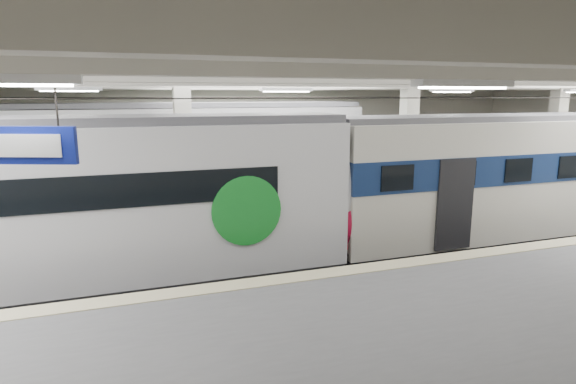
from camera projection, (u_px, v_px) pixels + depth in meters
name	position (u px, v px, depth m)	size (l,w,h in m)	color
station_hall	(338.00, 161.00, 11.37)	(36.00, 24.00, 5.75)	black
modern_emu	(146.00, 206.00, 11.79)	(13.28, 2.74, 4.31)	silver
older_rer	(507.00, 177.00, 15.38)	(12.57, 2.78, 4.19)	beige
far_train	(168.00, 165.00, 17.18)	(14.30, 3.50, 4.52)	silver
wayfinding_sign	(2.00, 145.00, 5.66)	(1.69, 0.72, 1.22)	navy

